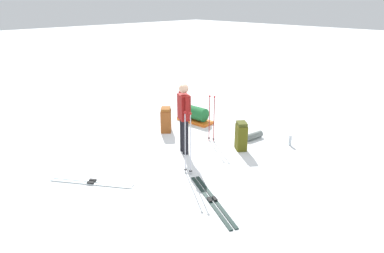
{
  "coord_description": "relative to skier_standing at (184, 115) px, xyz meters",
  "views": [
    {
      "loc": [
        -5.27,
        5.14,
        3.5
      ],
      "look_at": [
        0.0,
        0.0,
        0.7
      ],
      "focal_mm": 31.45,
      "sensor_mm": 36.0,
      "label": 1
    }
  ],
  "objects": [
    {
      "name": "skier_standing",
      "position": [
        0.0,
        0.0,
        0.0
      ],
      "size": [
        0.53,
        0.34,
        1.7
      ],
      "color": "black",
      "rests_on": "ground_plane"
    },
    {
      "name": "ski_pair_near",
      "position": [
        0.24,
        2.35,
        -0.94
      ],
      "size": [
        1.51,
        1.15,
        0.05
      ],
      "color": "silver",
      "rests_on": "ground_plane"
    },
    {
      "name": "gear_sled",
      "position": [
        1.34,
        -1.7,
        -0.73
      ],
      "size": [
        1.12,
        0.54,
        0.49
      ],
      "color": "orange",
      "rests_on": "ground_plane"
    },
    {
      "name": "sleeping_mat_rolled",
      "position": [
        -0.69,
        -1.88,
        -0.86
      ],
      "size": [
        0.26,
        0.57,
        0.18
      ],
      "primitive_type": "cylinder",
      "rotation": [
        0.0,
        1.57,
        4.57
      ],
      "color": "slate",
      "rests_on": "ground_plane"
    },
    {
      "name": "ski_poles_planted_far",
      "position": [
        0.02,
        -0.99,
        -0.27
      ],
      "size": [
        0.2,
        0.11,
        1.23
      ],
      "color": "maroon",
      "rests_on": "ground_plane"
    },
    {
      "name": "ski_pair_far",
      "position": [
        -1.91,
        1.07,
        -0.94
      ],
      "size": [
        1.73,
        0.91,
        0.05
      ],
      "color": "black",
      "rests_on": "ground_plane"
    },
    {
      "name": "thermos_bottle",
      "position": [
        -1.58,
        -2.21,
        -0.82
      ],
      "size": [
        0.07,
        0.07,
        0.26
      ],
      "primitive_type": "cylinder",
      "color": "#B0BAC2",
      "rests_on": "ground_plane"
    },
    {
      "name": "ski_poles_planted_near",
      "position": [
        -0.82,
        0.66,
        -0.19
      ],
      "size": [
        0.19,
        0.11,
        1.38
      ],
      "color": "silver",
      "rests_on": "ground_plane"
    },
    {
      "name": "ground_plane",
      "position": [
        -0.19,
        -0.07,
        -0.95
      ],
      "size": [
        80.0,
        80.0,
        0.0
      ],
      "primitive_type": "plane",
      "color": "white"
    },
    {
      "name": "backpack_bright",
      "position": [
        -0.86,
        -1.11,
        -0.6
      ],
      "size": [
        0.41,
        0.39,
        0.72
      ],
      "color": "#4A4810",
      "rests_on": "ground_plane"
    },
    {
      "name": "backpack_large_dark",
      "position": [
        1.37,
        -0.58,
        -0.61
      ],
      "size": [
        0.46,
        0.46,
        0.69
      ],
      "color": "brown",
      "rests_on": "ground_plane"
    }
  ]
}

